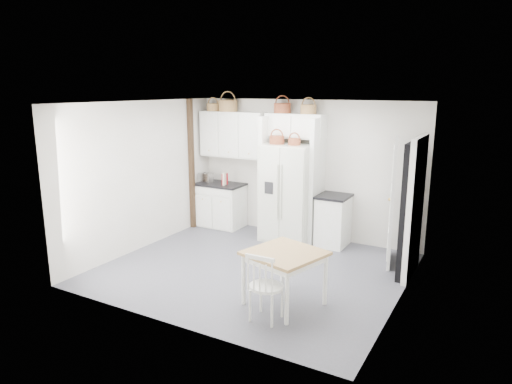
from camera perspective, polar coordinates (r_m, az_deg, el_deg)
The scene contains 28 objects.
floor at distance 7.35m, azimuth -0.27°, elevation -9.59°, with size 4.50×4.50×0.00m, color #404249.
ceiling at distance 6.79m, azimuth -0.29°, elevation 11.11°, with size 4.50×4.50×0.00m, color white.
wall_back at distance 8.72m, azimuth 6.21°, elevation 2.84°, with size 4.50×4.50×0.00m, color #BDB6A8.
wall_left at distance 8.28m, azimuth -13.98°, elevation 1.99°, with size 4.00×4.00×0.00m, color #BDB6A8.
wall_right at distance 6.20m, azimuth 18.15°, elevation -1.88°, with size 4.00×4.00×0.00m, color #BDB6A8.
refrigerator at distance 8.50m, azimuth 4.16°, elevation -0.08°, with size 0.94×0.75×1.81m, color beige.
base_cab_left at distance 9.46m, azimuth -4.44°, elevation -1.71°, with size 0.93×0.59×0.86m, color white.
base_cab_right at distance 8.40m, azimuth 9.62°, elevation -3.63°, with size 0.51×0.61×0.90m, color white.
dining_table at distance 6.12m, azimuth 3.58°, elevation -10.70°, with size 0.88×0.88×0.73m, color olive.
windsor_chair at distance 5.70m, azimuth 1.30°, elevation -11.75°, with size 0.43×0.39×0.87m, color white.
counter_left at distance 9.36m, azimuth -4.48°, elevation 0.96°, with size 0.97×0.63×0.04m, color black.
counter_right at distance 8.28m, azimuth 9.74°, elevation -0.53°, with size 0.55×0.65×0.04m, color black.
toaster at distance 9.44m, azimuth -6.29°, elevation 1.78°, with size 0.29×0.17×0.20m, color silver.
cookbook_red at distance 9.18m, azimuth -3.92°, elevation 1.60°, with size 0.03×0.15×0.23m, color #9E0813.
cookbook_cream at distance 9.17m, azimuth -3.89°, elevation 1.66°, with size 0.04×0.17×0.25m, color beige.
basket_upper_a at distance 9.40m, azimuth -5.39°, elevation 10.50°, with size 0.27×0.27×0.15m, color brown.
basket_upper_b at distance 9.20m, azimuth -3.53°, elevation 10.71°, with size 0.39×0.39×0.23m, color brown.
basket_bridge_a at distance 8.62m, azimuth 3.31°, elevation 10.42°, with size 0.32×0.32×0.18m, color #592119.
basket_bridge_b at distance 8.40m, azimuth 6.57°, elevation 10.24°, with size 0.29×0.29×0.17m, color brown.
basket_fridge_a at distance 8.34m, azimuth 2.62°, elevation 6.52°, with size 0.28×0.28×0.15m, color #592119.
basket_fridge_b at distance 8.19m, azimuth 4.81°, elevation 6.28°, with size 0.23×0.23×0.12m, color #592119.
upper_cabinet at distance 9.18m, azimuth -2.84°, elevation 7.19°, with size 1.40×0.34×0.90m, color white.
bridge_cabinet at distance 8.52m, azimuth 4.95°, elevation 8.23°, with size 1.12×0.34×0.45m, color white.
fridge_panel_left at distance 8.76m, azimuth 1.43°, elevation 1.96°, with size 0.08×0.60×2.30m, color white.
fridge_panel_right at distance 8.34m, azimuth 7.64°, elevation 1.30°, with size 0.08×0.60×2.30m, color white.
trim_post at distance 9.26m, azimuth -8.06°, elevation 3.38°, with size 0.09×0.09×2.60m, color black.
doorway_void at distance 7.24m, azimuth 18.87°, elevation -2.11°, with size 0.18×0.85×2.05m, color black.
door_slab at distance 7.62m, azimuth 16.69°, elevation -1.22°, with size 0.80×0.04×2.05m, color white.
Camera 1 is at (3.34, -5.91, 2.82)m, focal length 32.00 mm.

